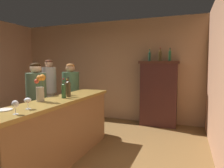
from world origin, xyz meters
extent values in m
plane|color=brown|center=(0.00, 0.00, 0.00)|extent=(7.76, 7.76, 0.00)
cube|color=tan|center=(0.00, 3.05, 1.35)|extent=(5.32, 0.12, 2.70)
cube|color=brown|center=(0.36, 0.27, 0.47)|extent=(0.48, 2.43, 0.94)
cube|color=olive|center=(0.36, 0.27, 0.96)|extent=(0.55, 2.53, 0.05)
cube|color=#411F1C|center=(1.52, 2.75, 0.80)|extent=(0.87, 0.35, 1.60)
cube|color=#46251A|center=(1.52, 2.75, 1.57)|extent=(0.95, 0.41, 0.06)
cylinder|color=#2C502B|center=(0.37, 0.39, 1.09)|extent=(0.07, 0.07, 0.20)
sphere|color=#2C502B|center=(0.37, 0.39, 1.19)|extent=(0.07, 0.07, 0.07)
cylinder|color=#2C502B|center=(0.37, 0.39, 1.23)|extent=(0.02, 0.02, 0.10)
cylinder|color=red|center=(0.37, 0.39, 1.29)|extent=(0.02, 0.02, 0.02)
cylinder|color=#4E291C|center=(0.23, 0.70, 1.08)|extent=(0.07, 0.07, 0.19)
sphere|color=#4E291C|center=(0.23, 0.70, 1.18)|extent=(0.07, 0.07, 0.07)
cylinder|color=#4E291C|center=(0.23, 0.70, 1.22)|extent=(0.03, 0.03, 0.08)
cylinder|color=gold|center=(0.23, 0.70, 1.26)|extent=(0.03, 0.03, 0.02)
cylinder|color=#41341E|center=(0.37, 0.53, 1.10)|extent=(0.07, 0.07, 0.22)
sphere|color=#41341E|center=(0.37, 0.53, 1.21)|extent=(0.07, 0.07, 0.07)
cylinder|color=#41341E|center=(0.37, 0.53, 1.25)|extent=(0.02, 0.02, 0.09)
cylinder|color=black|center=(0.37, 0.53, 1.30)|extent=(0.03, 0.03, 0.02)
cylinder|color=white|center=(0.49, -0.66, 0.99)|extent=(0.06, 0.06, 0.00)
cylinder|color=white|center=(0.49, -0.66, 1.03)|extent=(0.01, 0.01, 0.07)
ellipsoid|color=white|center=(0.49, -0.66, 1.10)|extent=(0.07, 0.07, 0.08)
cylinder|color=white|center=(0.43, -0.42, 0.99)|extent=(0.06, 0.06, 0.00)
cylinder|color=white|center=(0.43, -0.42, 1.03)|extent=(0.01, 0.01, 0.07)
ellipsoid|color=white|center=(0.43, -0.42, 1.10)|extent=(0.08, 0.08, 0.06)
ellipsoid|color=maroon|center=(0.43, -0.42, 1.08)|extent=(0.07, 0.07, 0.02)
cylinder|color=tan|center=(0.22, 0.04, 1.09)|extent=(0.11, 0.11, 0.20)
cylinder|color=#38602D|center=(0.26, 0.05, 1.22)|extent=(0.01, 0.01, 0.22)
sphere|color=orange|center=(0.26, 0.05, 1.33)|extent=(0.09, 0.09, 0.09)
cylinder|color=#38602D|center=(0.24, 0.07, 1.21)|extent=(0.01, 0.01, 0.20)
sphere|color=orange|center=(0.24, 0.07, 1.31)|extent=(0.05, 0.05, 0.05)
cylinder|color=#38602D|center=(0.18, 0.06, 1.21)|extent=(0.01, 0.01, 0.20)
sphere|color=gold|center=(0.18, 0.06, 1.32)|extent=(0.05, 0.05, 0.05)
cylinder|color=#38602D|center=(0.19, 0.02, 1.19)|extent=(0.01, 0.01, 0.17)
sphere|color=#D74531|center=(0.19, 0.02, 1.28)|extent=(0.06, 0.06, 0.06)
cylinder|color=#38602D|center=(0.23, 0.02, 1.22)|extent=(0.01, 0.01, 0.21)
sphere|color=orange|center=(0.23, 0.02, 1.32)|extent=(0.08, 0.08, 0.08)
cylinder|color=white|center=(0.22, -0.57, 1.00)|extent=(0.18, 0.18, 0.01)
cylinder|color=#224934|center=(1.28, 2.75, 1.70)|extent=(0.06, 0.06, 0.20)
sphere|color=#224934|center=(1.28, 2.75, 1.80)|extent=(0.06, 0.06, 0.06)
cylinder|color=#224934|center=(1.28, 2.75, 1.85)|extent=(0.02, 0.02, 0.10)
cylinder|color=gold|center=(1.28, 2.75, 1.91)|extent=(0.03, 0.03, 0.02)
cylinder|color=#443215|center=(1.53, 2.75, 1.71)|extent=(0.07, 0.07, 0.21)
sphere|color=#443215|center=(1.53, 2.75, 1.81)|extent=(0.07, 0.07, 0.07)
cylinder|color=#443215|center=(1.53, 2.75, 1.86)|extent=(0.03, 0.03, 0.09)
cylinder|color=#A91625|center=(1.53, 2.75, 1.92)|extent=(0.03, 0.03, 0.02)
cylinder|color=#24532E|center=(1.76, 2.75, 1.71)|extent=(0.06, 0.06, 0.22)
sphere|color=#24532E|center=(1.76, 2.75, 1.82)|extent=(0.06, 0.06, 0.06)
cylinder|color=#24532E|center=(1.76, 2.75, 1.86)|extent=(0.02, 0.02, 0.07)
cylinder|color=black|center=(1.76, 2.75, 1.90)|extent=(0.02, 0.02, 0.02)
cylinder|color=#ADA89A|center=(-0.88, 1.64, 0.42)|extent=(0.23, 0.23, 0.85)
cylinder|color=#B0A79B|center=(-0.88, 1.64, 1.15)|extent=(0.32, 0.32, 0.61)
sphere|color=tan|center=(-0.88, 1.64, 1.54)|extent=(0.19, 0.19, 0.19)
ellipsoid|color=#582C1A|center=(-0.88, 1.64, 1.58)|extent=(0.18, 0.18, 0.10)
cylinder|color=#2B3750|center=(-0.31, 0.56, 0.38)|extent=(0.25, 0.25, 0.77)
cylinder|color=#495F44|center=(-0.31, 0.56, 1.07)|extent=(0.35, 0.35, 0.60)
sphere|color=#D2AC86|center=(-0.31, 0.56, 1.45)|extent=(0.19, 0.19, 0.19)
ellipsoid|color=black|center=(-0.31, 0.56, 1.49)|extent=(0.18, 0.18, 0.10)
cylinder|color=#302D26|center=(-0.32, 1.68, 0.38)|extent=(0.27, 0.27, 0.76)
cylinder|color=#3F6444|center=(-0.32, 1.68, 1.05)|extent=(0.38, 0.38, 0.58)
sphere|color=tan|center=(-0.32, 1.68, 1.44)|extent=(0.21, 0.21, 0.21)
ellipsoid|color=#945A2A|center=(-0.32, 1.68, 1.48)|extent=(0.20, 0.20, 0.11)
camera|label=1|loc=(2.18, -2.23, 1.51)|focal=32.11mm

